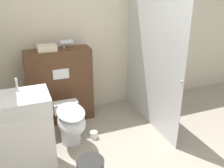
{
  "coord_description": "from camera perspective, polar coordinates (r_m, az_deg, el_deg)",
  "views": [
    {
      "loc": [
        -0.98,
        -1.6,
        1.98
      ],
      "look_at": [
        0.12,
        1.22,
        0.71
      ],
      "focal_mm": 40.0,
      "sensor_mm": 36.0,
      "label": 1
    }
  ],
  "objects": [
    {
      "name": "wall_back",
      "position": [
        3.85,
        -6.43,
        11.69
      ],
      "size": [
        8.0,
        0.06,
        2.5
      ],
      "color": "beige",
      "rests_on": "ground_plane"
    },
    {
      "name": "partition_panel",
      "position": [
        3.7,
        -11.73,
        -0.49
      ],
      "size": [
        0.91,
        0.31,
        1.1
      ],
      "color": "#51331E",
      "rests_on": "ground_plane"
    },
    {
      "name": "shower_glass",
      "position": [
        3.49,
        8.87,
        5.36
      ],
      "size": [
        0.04,
        1.5,
        1.9
      ],
      "color": "silver",
      "rests_on": "ground_plane"
    },
    {
      "name": "toilet",
      "position": [
        3.22,
        -9.43,
        -8.61
      ],
      "size": [
        0.34,
        0.65,
        0.51
      ],
      "color": "white",
      "rests_on": "ground_plane"
    },
    {
      "name": "sink_vanity",
      "position": [
        2.8,
        -19.31,
        -11.25
      ],
      "size": [
        0.58,
        0.44,
        1.08
      ],
      "color": "white",
      "rests_on": "ground_plane"
    },
    {
      "name": "hair_drier",
      "position": [
        3.55,
        -10.28,
        9.29
      ],
      "size": [
        0.2,
        0.08,
        0.12
      ],
      "color": "#B7B7BC",
      "rests_on": "partition_panel"
    },
    {
      "name": "folded_towel",
      "position": [
        3.48,
        -14.67,
        7.99
      ],
      "size": [
        0.25,
        0.19,
        0.08
      ],
      "color": "beige",
      "rests_on": "partition_panel"
    },
    {
      "name": "spare_toilet_roll",
      "position": [
        3.44,
        -4.19,
        -11.53
      ],
      "size": [
        0.1,
        0.1,
        0.1
      ],
      "color": "white",
      "rests_on": "ground_plane"
    }
  ]
}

